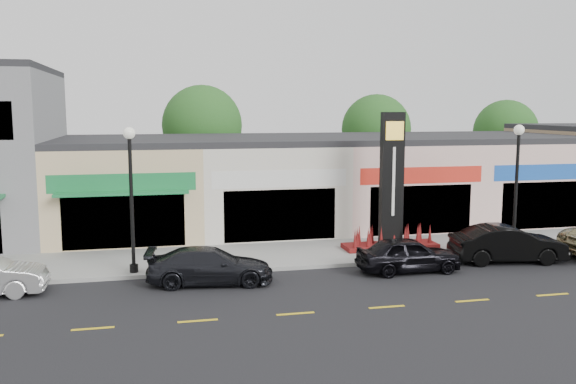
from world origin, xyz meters
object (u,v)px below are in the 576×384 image
car_black_sedan (408,254)px  car_black_conv (508,244)px  lamp_east_near (517,175)px  lamp_west_near (131,185)px  car_dark_sedan (210,266)px  pylon_sign (391,201)px

car_black_sedan → car_black_conv: (4.63, 0.54, 0.08)m
lamp_east_near → car_black_conv: bearing=-131.0°
car_black_sedan → car_black_conv: 4.66m
lamp_west_near → car_black_conv: size_ratio=1.18×
lamp_west_near → car_black_conv: lamp_west_near is taller
lamp_west_near → car_dark_sedan: 4.24m
car_black_sedan → lamp_east_near: bearing=-73.4°
lamp_west_near → car_black_conv: 15.31m
car_dark_sedan → car_black_conv: (12.29, 0.49, 0.10)m
car_dark_sedan → car_black_sedan: size_ratio=1.13×
pylon_sign → car_dark_sedan: bearing=-158.2°
pylon_sign → car_black_conv: (4.02, -2.82, -1.51)m
lamp_west_near → lamp_east_near: size_ratio=1.00×
lamp_west_near → lamp_east_near: (16.00, 0.00, 0.00)m
car_dark_sedan → car_black_conv: 12.30m
pylon_sign → car_black_conv: size_ratio=1.30×
pylon_sign → car_black_conv: pylon_sign is taller
lamp_east_near → pylon_sign: (-5.00, 1.70, -1.20)m
car_black_conv → car_dark_sedan: bearing=100.3°
pylon_sign → car_black_sedan: size_ratio=1.49×
lamp_west_near → car_dark_sedan: bearing=-30.6°
car_black_sedan → lamp_west_near: bearing=81.0°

